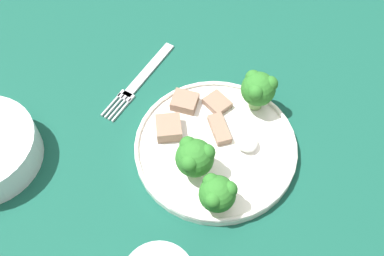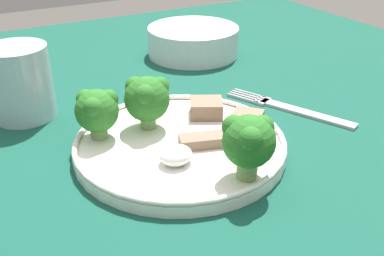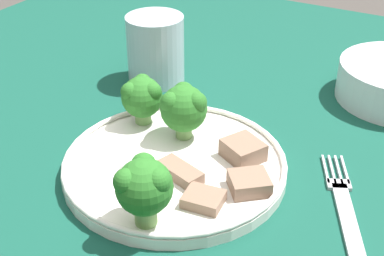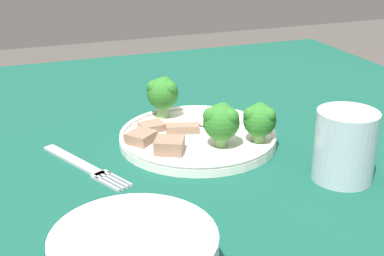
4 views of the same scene
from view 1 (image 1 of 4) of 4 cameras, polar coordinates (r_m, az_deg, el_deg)
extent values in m
cube|color=#114738|center=(0.67, 0.14, -2.86)|extent=(1.13, 1.13, 0.03)
cylinder|color=brown|center=(1.42, 5.75, 13.91)|extent=(0.06, 0.06, 0.73)
cylinder|color=white|center=(0.65, 3.00, -2.55)|extent=(0.23, 0.23, 0.01)
torus|color=white|center=(0.64, 3.04, -2.13)|extent=(0.23, 0.23, 0.01)
cube|color=#B2B2B7|center=(0.74, -5.48, 7.40)|extent=(0.07, 0.12, 0.00)
cube|color=#B2B2B7|center=(0.71, -8.38, 4.01)|extent=(0.03, 0.02, 0.00)
cube|color=#B2B2B7|center=(0.71, -10.22, 2.95)|extent=(0.02, 0.05, 0.00)
cube|color=#B2B2B7|center=(0.70, -9.78, 2.73)|extent=(0.02, 0.05, 0.00)
cube|color=#B2B2B7|center=(0.70, -9.34, 2.50)|extent=(0.02, 0.05, 0.00)
cube|color=#B2B2B7|center=(0.70, -8.90, 2.28)|extent=(0.02, 0.05, 0.00)
cylinder|color=#709E56|center=(0.61, 0.33, -5.08)|extent=(0.02, 0.02, 0.02)
sphere|color=#286B23|center=(0.59, 0.34, -3.82)|extent=(0.05, 0.05, 0.05)
sphere|color=#286B23|center=(0.59, -0.51, -2.16)|extent=(0.02, 0.02, 0.02)
sphere|color=#286B23|center=(0.57, -0.32, -4.46)|extent=(0.02, 0.02, 0.02)
sphere|color=#286B23|center=(0.58, 1.88, -3.14)|extent=(0.02, 0.02, 0.02)
cylinder|color=#709E56|center=(0.59, 3.12, -9.38)|extent=(0.02, 0.02, 0.02)
sphere|color=#286B23|center=(0.57, 3.23, -8.35)|extent=(0.05, 0.05, 0.05)
sphere|color=#286B23|center=(0.57, 2.43, -6.81)|extent=(0.02, 0.02, 0.02)
sphere|color=#286B23|center=(0.56, 2.68, -9.09)|extent=(0.02, 0.02, 0.02)
sphere|color=#286B23|center=(0.56, 4.75, -7.76)|extent=(0.02, 0.02, 0.02)
cylinder|color=#709E56|center=(0.68, 8.16, 3.36)|extent=(0.02, 0.02, 0.02)
sphere|color=#286B23|center=(0.66, 8.46, 4.86)|extent=(0.05, 0.05, 0.05)
sphere|color=#286B23|center=(0.66, 7.75, 6.36)|extent=(0.02, 0.02, 0.02)
sphere|color=#286B23|center=(0.64, 8.10, 4.54)|extent=(0.02, 0.02, 0.02)
sphere|color=#286B23|center=(0.65, 9.90, 5.55)|extent=(0.02, 0.02, 0.02)
cube|color=#846651|center=(0.65, -2.98, 0.03)|extent=(0.05, 0.05, 0.02)
cube|color=#846651|center=(0.65, 3.49, -0.13)|extent=(0.05, 0.04, 0.01)
cube|color=#846651|center=(0.68, -0.93, 3.37)|extent=(0.05, 0.05, 0.02)
cube|color=#846651|center=(0.68, 3.22, 3.18)|extent=(0.04, 0.03, 0.01)
ellipsoid|color=white|center=(0.64, 6.92, -1.76)|extent=(0.03, 0.03, 0.02)
camera|label=2|loc=(0.67, 44.64, 13.38)|focal=42.00mm
camera|label=3|loc=(0.81, 20.25, 37.82)|focal=50.00mm
camera|label=4|loc=(0.74, -66.60, 0.84)|focal=50.00mm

